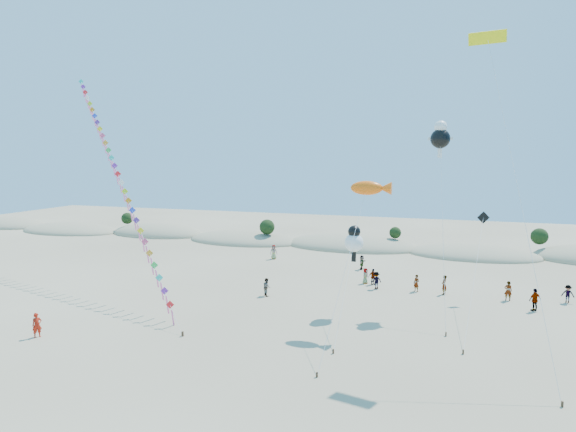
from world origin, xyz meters
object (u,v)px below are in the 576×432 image
at_px(fish_kite, 371,188).
at_px(flyer_foreground, 37,325).
at_px(kite_train, 115,168).
at_px(parafoil_kite, 489,43).

height_order(fish_kite, flyer_foreground, fish_kite).
distance_m(kite_train, flyer_foreground, 18.54).
bearing_deg(parafoil_kite, flyer_foreground, -162.44).
bearing_deg(parafoil_kite, kite_train, 170.87).
height_order(parafoil_kite, flyer_foreground, parafoil_kite).
relative_size(fish_kite, parafoil_kite, 0.52).
xyz_separation_m(kite_train, fish_kite, (25.85, -4.37, -1.23)).
relative_size(kite_train, flyer_foreground, 15.31).
xyz_separation_m(fish_kite, flyer_foreground, (-21.63, -10.22, -9.41)).
bearing_deg(fish_kite, parafoil_kite, -7.57).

